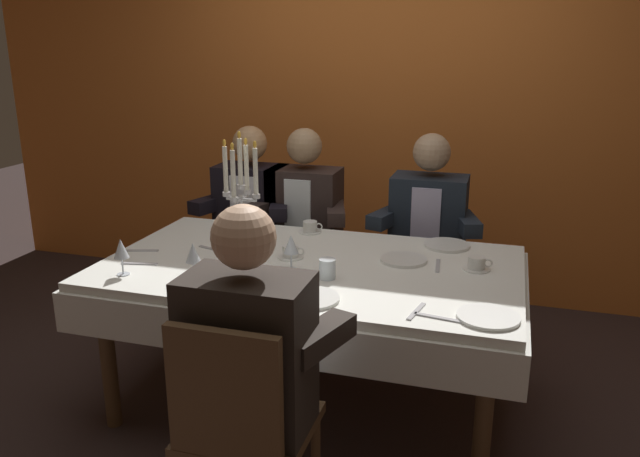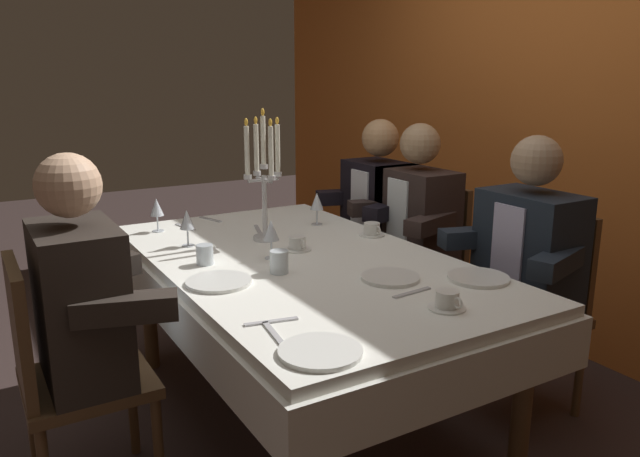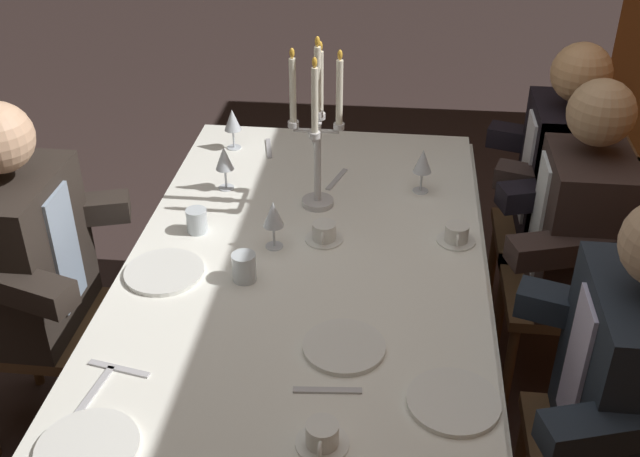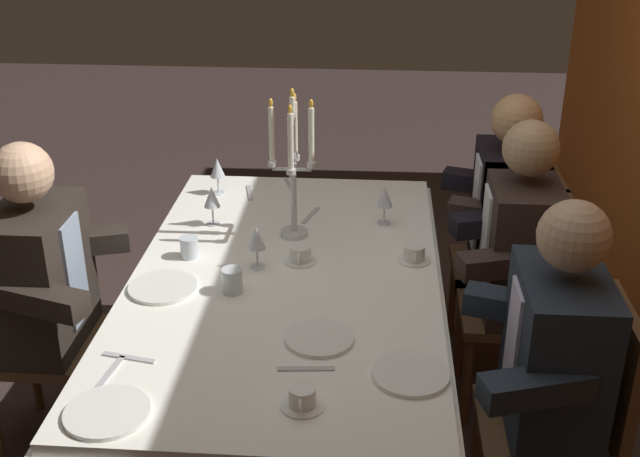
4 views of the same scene
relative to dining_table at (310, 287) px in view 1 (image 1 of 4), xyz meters
name	(u,v)px [view 1 (image 1 of 4)]	position (x,y,z in m)	size (l,w,h in m)	color
ground_plane	(311,404)	(0.00, 0.00, -0.62)	(12.00, 12.00, 0.00)	#352825
back_wall	(384,99)	(0.00, 1.66, 0.73)	(6.00, 0.12, 2.70)	orange
dining_table	(310,287)	(0.00, 0.00, 0.00)	(1.94, 1.14, 0.74)	white
candelabra	(241,199)	(-0.34, 0.00, 0.40)	(0.19, 0.19, 0.60)	silver
dinner_plate_0	(488,317)	(0.82, -0.39, 0.13)	(0.23, 0.23, 0.01)	white
dinner_plate_1	(310,298)	(0.13, -0.41, 0.13)	(0.24, 0.24, 0.01)	white
dinner_plate_2	(404,260)	(0.41, 0.16, 0.13)	(0.22, 0.22, 0.01)	white
dinner_plate_3	(447,245)	(0.58, 0.43, 0.13)	(0.23, 0.23, 0.01)	white
wine_glass_0	(291,245)	(-0.06, -0.11, 0.23)	(0.07, 0.07, 0.16)	silver
wine_glass_1	(246,212)	(-0.47, 0.35, 0.23)	(0.07, 0.07, 0.16)	silver
wine_glass_2	(193,254)	(-0.42, -0.34, 0.23)	(0.07, 0.07, 0.16)	silver
wine_glass_3	(121,250)	(-0.74, -0.38, 0.23)	(0.07, 0.07, 0.16)	silver
water_tumbler_0	(327,269)	(0.13, -0.17, 0.16)	(0.07, 0.07, 0.09)	silver
water_tumbler_1	(255,280)	(-0.12, -0.37, 0.16)	(0.07, 0.07, 0.08)	silver
coffee_cup_0	(291,252)	(-0.11, 0.05, 0.15)	(0.13, 0.12, 0.06)	white
coffee_cup_1	(477,264)	(0.74, 0.13, 0.15)	(0.13, 0.12, 0.06)	white
coffee_cup_2	(310,228)	(-0.15, 0.47, 0.15)	(0.13, 0.12, 0.06)	white
fork_0	(212,249)	(-0.52, 0.05, 0.12)	(0.17, 0.02, 0.01)	#B7B7BC
spoon_1	(438,266)	(0.57, 0.13, 0.12)	(0.17, 0.02, 0.01)	#B7B7BC
fork_2	(141,251)	(-0.85, -0.07, 0.12)	(0.17, 0.02, 0.01)	#B7B7BC
fork_3	(416,311)	(0.55, -0.41, 0.12)	(0.17, 0.02, 0.01)	#B7B7BC
fork_4	(139,264)	(-0.75, -0.24, 0.12)	(0.17, 0.02, 0.01)	#B7B7BC
knife_5	(439,318)	(0.64, -0.44, 0.12)	(0.19, 0.02, 0.01)	#B7B7BC
seated_diner_0	(252,207)	(-0.66, 0.89, 0.11)	(0.63, 0.48, 1.24)	brown
seated_diner_1	(305,211)	(-0.32, 0.89, 0.11)	(0.63, 0.48, 1.24)	brown
seated_diner_2	(247,352)	(0.06, -0.89, 0.11)	(0.63, 0.48, 1.24)	brown
seated_diner_3	(428,221)	(0.43, 0.89, 0.11)	(0.63, 0.48, 1.24)	brown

